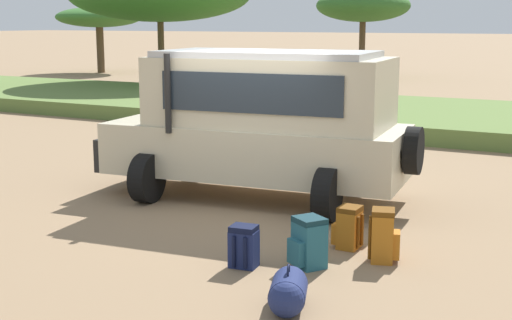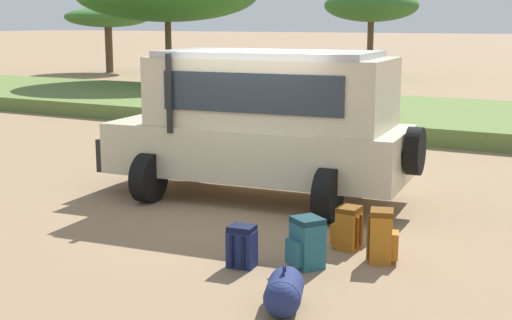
# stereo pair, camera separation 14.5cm
# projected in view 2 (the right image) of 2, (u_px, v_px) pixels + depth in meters

# --- Properties ---
(ground_plane) EXTENTS (320.00, 320.00, 0.00)m
(ground_plane) POSITION_uv_depth(u_px,v_px,m) (258.00, 207.00, 11.35)
(ground_plane) COLOR #8C7051
(grass_bank) EXTENTS (120.00, 7.00, 0.44)m
(grass_bank) POSITION_uv_depth(u_px,v_px,m) (432.00, 118.00, 20.11)
(grass_bank) COLOR #5B7538
(grass_bank) RESTS_ON ground_plane
(safari_vehicle) EXTENTS (5.45, 3.08, 2.44)m
(safari_vehicle) POSITION_uv_depth(u_px,v_px,m) (264.00, 121.00, 11.69)
(safari_vehicle) COLOR beige
(safari_vehicle) RESTS_ON ground_plane
(backpack_beside_front_wheel) EXTENTS (0.38, 0.33, 0.56)m
(backpack_beside_front_wheel) POSITION_uv_depth(u_px,v_px,m) (348.00, 228.00, 9.24)
(backpack_beside_front_wheel) COLOR #B26619
(backpack_beside_front_wheel) RESTS_ON ground_plane
(backpack_cluster_center) EXTENTS (0.35, 0.39, 0.51)m
(backpack_cluster_center) POSITION_uv_depth(u_px,v_px,m) (242.00, 247.00, 8.55)
(backpack_cluster_center) COLOR navy
(backpack_cluster_center) RESTS_ON ground_plane
(backpack_near_rear_wheel) EXTENTS (0.42, 0.39, 0.66)m
(backpack_near_rear_wheel) POSITION_uv_depth(u_px,v_px,m) (382.00, 237.00, 8.69)
(backpack_near_rear_wheel) COLOR #B26619
(backpack_near_rear_wheel) RESTS_ON ground_plane
(backpack_outermost) EXTENTS (0.48, 0.50, 0.61)m
(backpack_outermost) POSITION_uv_depth(u_px,v_px,m) (306.00, 243.00, 8.52)
(backpack_outermost) COLOR #235B6B
(backpack_outermost) RESTS_ON ground_plane
(duffel_bag_low_black_case) EXTENTS (0.53, 0.79, 0.48)m
(duffel_bag_low_black_case) POSITION_uv_depth(u_px,v_px,m) (284.00, 291.00, 7.30)
(duffel_bag_low_black_case) COLOR navy
(duffel_bag_low_black_case) RESTS_ON ground_plane
(acacia_tree_far_left) EXTENTS (4.71, 4.91, 3.68)m
(acacia_tree_far_left) POSITION_uv_depth(u_px,v_px,m) (108.00, 18.00, 40.18)
(acacia_tree_far_left) COLOR brown
(acacia_tree_far_left) RESTS_ON ground_plane
(acacia_tree_centre_back) EXTENTS (4.80, 4.92, 4.50)m
(acacia_tree_centre_back) POSITION_uv_depth(u_px,v_px,m) (371.00, 6.00, 36.40)
(acacia_tree_centre_back) COLOR brown
(acacia_tree_centre_back) RESTS_ON ground_plane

